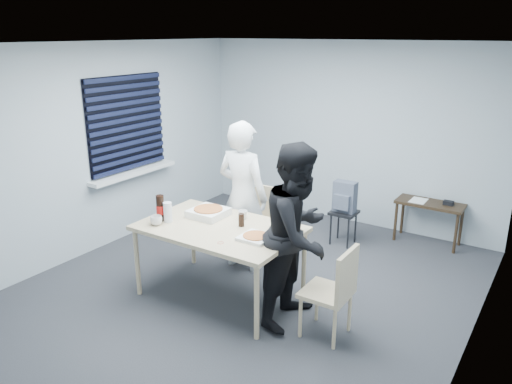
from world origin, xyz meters
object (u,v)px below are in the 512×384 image
Objects in this scene: stool at (344,219)px; soda_bottle at (160,208)px; backpack at (344,197)px; chair_far at (256,216)px; chair_right at (335,287)px; dining_table at (219,232)px; person_white at (243,196)px; person_black at (298,235)px; mug_a at (156,220)px; side_table at (430,208)px; mug_b at (243,215)px.

stool is 2.55m from soda_bottle.
soda_bottle is (-1.16, -2.18, 0.27)m from backpack.
chair_right is (1.59, -1.14, 0.00)m from chair_far.
stool is 0.31m from backpack.
chair_right is 2.18m from backpack.
stool is at bearing 74.93° from dining_table.
person_white is 3.89× the size of stool.
person_black is at bearing 166.41° from chair_right.
chair_right reaches higher than dining_table.
mug_a is at bearing 70.23° from person_white.
person_black reaches higher than stool.
person_white is 6.36× the size of soda_bottle.
person_white is at bearing -81.14° from chair_far.
side_table is 1.88× the size of stool.
chair_right reaches higher than side_table.
dining_table is 0.68m from soda_bottle.
dining_table is 1.15m from chair_far.
soda_bottle is (-2.10, -2.83, 0.44)m from side_table.
chair_right is 1.76m from person_white.
stool is (-0.80, 2.04, -0.17)m from chair_right.
mug_b reaches higher than backpack.
person_white is 17.70× the size of mug_b.
backpack is 3.31× the size of mug_a.
backpack is at bearing 61.92° from soda_bottle.
chair_right is at bearing -68.63° from stool.
chair_far is 2.31m from side_table.
mug_b is (0.28, -0.41, -0.04)m from person_white.
mug_b is at bearing 163.99° from chair_right.
chair_far is 1.49m from mug_a.
mug_b is at bearing -105.26° from stool.
backpack is at bearing 10.31° from person_black.
dining_table is 3.02m from side_table.
chair_far is 1.59m from person_black.
mug_b is at bearing -122.61° from backpack.
mug_a is at bearing -102.52° from chair_far.
person_white is 4.35× the size of backpack.
side_table is at bearing 87.06° from chair_right.
person_black reaches higher than dining_table.
mug_a is at bearing -67.20° from soda_bottle.
side_table is 2.10× the size of backpack.
chair_far reaches higher than backpack.
stool is at bearing -120.10° from person_white.
chair_right is 2.01m from soda_bottle.
dining_table is 0.76m from person_white.
backpack is (-0.35, 1.92, -0.23)m from person_black.
mug_b is (0.34, -0.78, 0.33)m from chair_far.
mug_a is at bearing 104.63° from person_black.
person_black reaches higher than mug_a.
mug_b is at bearing -66.60° from chair_far.
dining_table is 0.92× the size of person_white.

